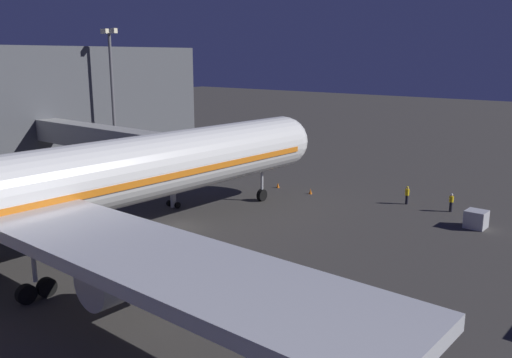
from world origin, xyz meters
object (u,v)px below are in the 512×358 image
at_px(airliner_at_gate, 27,193).
at_px(ground_crew_marshaller_fwd, 407,194).
at_px(ground_crew_under_port_wing, 451,202).
at_px(apron_floodlight_mast, 112,89).
at_px(traffic_cone_nose_starboard, 278,185).
at_px(baggage_container_near_belt, 476,219).
at_px(traffic_cone_nose_port, 310,191).
at_px(jet_bridge, 118,141).

bearing_deg(airliner_at_gate, ground_crew_marshaller_fwd, -109.92).
bearing_deg(ground_crew_under_port_wing, ground_crew_marshaller_fwd, 2.14).
bearing_deg(apron_floodlight_mast, airliner_at_gate, 135.49).
bearing_deg(ground_crew_under_port_wing, traffic_cone_nose_starboard, 9.18).
bearing_deg(apron_floodlight_mast, baggage_container_near_belt, -174.58).
height_order(traffic_cone_nose_port, traffic_cone_nose_starboard, same).
height_order(baggage_container_near_belt, traffic_cone_nose_port, baggage_container_near_belt).
height_order(jet_bridge, ground_crew_marshaller_fwd, jet_bridge).
xyz_separation_m(jet_bridge, traffic_cone_nose_port, (-15.75, -12.89, -5.42)).
distance_m(ground_crew_marshaller_fwd, ground_crew_under_port_wing, 4.36).
bearing_deg(traffic_cone_nose_port, ground_crew_marshaller_fwd, -163.76).
relative_size(airliner_at_gate, traffic_cone_nose_starboard, 110.64).
relative_size(jet_bridge, traffic_cone_nose_port, 46.60).
xyz_separation_m(apron_floodlight_mast, traffic_cone_nose_starboard, (-23.30, -4.81, -10.06)).
xyz_separation_m(ground_crew_under_port_wing, traffic_cone_nose_port, (14.00, 2.97, -0.71)).
relative_size(jet_bridge, ground_crew_marshaller_fwd, 13.89).
xyz_separation_m(baggage_container_near_belt, ground_crew_under_port_wing, (3.48, -3.49, 0.22)).
height_order(airliner_at_gate, jet_bridge, airliner_at_gate).
distance_m(apron_floodlight_mast, ground_crew_marshaller_fwd, 39.24).
relative_size(ground_crew_marshaller_fwd, traffic_cone_nose_starboard, 3.36).
bearing_deg(jet_bridge, apron_floodlight_mast, -34.07).
xyz_separation_m(airliner_at_gate, ground_crew_under_port_wing, (-16.20, -32.85, -4.60)).
distance_m(airliner_at_gate, traffic_cone_nose_port, 30.42).
relative_size(airliner_at_gate, apron_floodlight_mast, 3.42).
bearing_deg(ground_crew_marshaller_fwd, airliner_at_gate, 70.08).
height_order(ground_crew_under_port_wing, traffic_cone_nose_port, ground_crew_under_port_wing).
height_order(ground_crew_marshaller_fwd, traffic_cone_nose_starboard, ground_crew_marshaller_fwd).
xyz_separation_m(ground_crew_marshaller_fwd, traffic_cone_nose_starboard, (14.05, 2.81, -0.74)).
relative_size(airliner_at_gate, ground_crew_marshaller_fwd, 32.98).
bearing_deg(traffic_cone_nose_starboard, apron_floodlight_mast, 11.66).
relative_size(apron_floodlight_mast, traffic_cone_nose_starboard, 32.36).
relative_size(airliner_at_gate, baggage_container_near_belt, 36.11).
xyz_separation_m(jet_bridge, baggage_container_near_belt, (-33.23, -12.37, -4.93)).
height_order(apron_floodlight_mast, ground_crew_under_port_wing, apron_floodlight_mast).
bearing_deg(traffic_cone_nose_starboard, baggage_container_near_belt, 178.64).
bearing_deg(traffic_cone_nose_port, baggage_container_near_belt, 178.30).
bearing_deg(traffic_cone_nose_starboard, ground_crew_under_port_wing, -170.82).
bearing_deg(jet_bridge, baggage_container_near_belt, -159.58).
distance_m(airliner_at_gate, apron_floodlight_mast, 36.07).
height_order(airliner_at_gate, traffic_cone_nose_port, airliner_at_gate).
bearing_deg(ground_crew_under_port_wing, apron_floodlight_mast, 10.57).
height_order(jet_bridge, traffic_cone_nose_port, jet_bridge).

